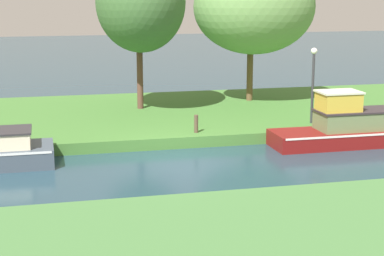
{
  "coord_description": "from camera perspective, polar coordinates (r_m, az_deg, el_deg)",
  "views": [
    {
      "loc": [
        -4.18,
        -18.71,
        5.36
      ],
      "look_at": [
        0.56,
        1.2,
        0.9
      ],
      "focal_mm": 59.14,
      "sensor_mm": 36.0,
      "label": 1
    }
  ],
  "objects": [
    {
      "name": "ground_plane",
      "position": [
        19.91,
        -0.78,
        -3.33
      ],
      "size": [
        120.0,
        120.0,
        0.0
      ],
      "primitive_type": "plane",
      "color": "#223E4C"
    },
    {
      "name": "riverbank_far",
      "position": [
        26.55,
        -4.09,
        1.05
      ],
      "size": [
        72.0,
        10.0,
        0.4
      ],
      "primitive_type": "cube",
      "color": "#427531",
      "rests_on": "ground_plane"
    },
    {
      "name": "willow_tree_left",
      "position": [
        26.39,
        -4.68,
        11.25
      ],
      "size": [
        3.65,
        4.8,
        6.57
      ],
      "color": "brown",
      "rests_on": "riverbank_far"
    },
    {
      "name": "willow_tree_centre",
      "position": [
        28.49,
        5.67,
        10.82
      ],
      "size": [
        5.46,
        4.44,
        6.35
      ],
      "color": "brown",
      "rests_on": "riverbank_far"
    },
    {
      "name": "lamp_post",
      "position": [
        24.31,
        10.87,
        4.63
      ],
      "size": [
        0.24,
        0.24,
        2.87
      ],
      "color": "#333338",
      "rests_on": "riverbank_far"
    },
    {
      "name": "mooring_post_near",
      "position": [
        22.49,
        0.38,
        0.38
      ],
      "size": [
        0.14,
        0.14,
        0.64
      ],
      "primitive_type": "cylinder",
      "color": "brown",
      "rests_on": "riverbank_far"
    }
  ]
}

